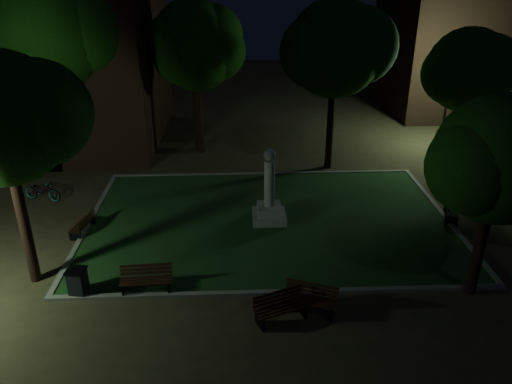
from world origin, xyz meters
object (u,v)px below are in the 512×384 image
bench_near_left (280,308)px  bench_left_side (83,225)px  bench_right_side (450,210)px  trash_bin (78,282)px  bench_near_right (310,299)px  monument (269,201)px  bench_west_near (146,280)px  bicycle (42,190)px

bench_near_left → bench_left_side: (-7.53, 5.71, -0.06)m
bench_right_side → trash_bin: size_ratio=1.64×
bench_near_right → bench_right_side: bearing=62.2°
bench_near_right → trash_bin: (-7.55, 1.15, 0.07)m
monument → bench_west_near: (-4.43, -4.75, -0.51)m
bench_near_left → bench_right_side: bearing=16.3°
monument → bench_near_left: monument is taller
bench_west_near → bench_right_side: bench_west_near is taller
bench_near_left → trash_bin: 6.74m
bench_near_right → bench_right_side: size_ratio=1.08×
trash_bin → bicycle: bearing=116.5°
monument → bicycle: bearing=166.2°
bench_near_right → trash_bin: 7.63m
bench_west_near → bench_left_side: size_ratio=1.16×
bench_west_near → bench_left_side: 5.18m
bench_near_right → bicycle: (-11.23, 8.55, 0.06)m
bench_left_side → bicycle: (-2.72, 3.20, 0.12)m
bench_near_left → monument: bearing=66.7°
bicycle → bench_right_side: bearing=-81.0°
bench_near_right → bench_west_near: size_ratio=1.02×
trash_bin → bench_left_side: bearing=103.0°
trash_bin → bench_near_left: bearing=-13.0°
bench_west_near → bicycle: bicycle is taller
bicycle → trash_bin: bearing=-136.5°
bench_near_left → bench_left_side: bearing=120.3°
bench_left_side → bench_right_side: bearing=103.5°
bench_near_left → bench_west_near: bench_west_near is taller
trash_bin → bench_west_near: bearing=3.0°
bench_near_left → bicycle: bicycle is taller
bench_left_side → trash_bin: bearing=24.2°
bench_near_left → trash_bin: bearing=144.5°
bench_near_right → bench_left_side: size_ratio=1.18×
monument → bench_west_near: size_ratio=1.83×
trash_bin → monument: bearing=36.2°
monument → bench_right_side: bearing=-0.3°
bench_near_left → bicycle: 13.58m
bench_near_left → bench_near_right: size_ratio=1.00×
bench_near_right → bench_west_near: bench_west_near is taller
monument → trash_bin: bearing=-143.8°
bench_near_left → bench_right_side: (7.86, 6.34, -0.03)m
monument → trash_bin: size_ratio=3.21×
bench_west_near → bench_near_right: bearing=-16.7°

